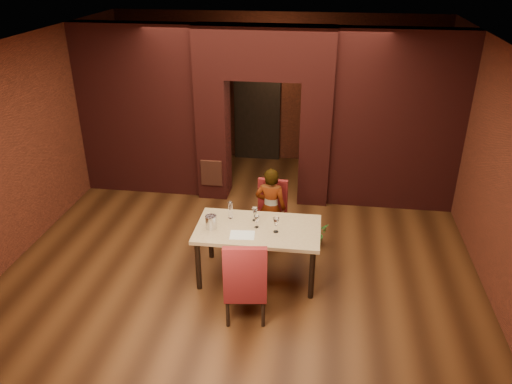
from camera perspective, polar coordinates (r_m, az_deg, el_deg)
floor at (r=8.04m, az=-1.04°, el=-6.71°), size 8.00×8.00×0.00m
ceiling at (r=6.85m, az=-1.26°, el=16.39°), size 7.00×8.00×0.04m
wall_back at (r=11.07m, az=2.29°, el=11.67°), size 7.00×0.04×3.20m
wall_front at (r=3.99m, az=-10.97°, el=-18.17°), size 7.00×0.04×3.20m
wall_left at (r=8.56m, az=-25.02°, el=4.82°), size 0.04×8.00×3.20m
wall_right at (r=7.59m, az=25.94°, el=2.08°), size 0.04×8.00×3.20m
pillar_left at (r=9.46m, az=-4.85°, el=6.21°), size 0.55×0.55×2.30m
pillar_right at (r=9.24m, az=6.77°, el=5.61°), size 0.55×0.55×2.30m
lintel at (r=8.88m, az=0.97°, el=15.69°), size 2.45×0.55×0.90m
wing_wall_left at (r=9.73m, az=-13.19°, el=8.97°), size 2.28×0.35×3.20m
wing_wall_right at (r=9.17m, az=15.84°, el=7.63°), size 2.28×0.35×3.20m
vent_panel at (r=9.42m, az=-5.11°, el=2.17°), size 0.40×0.03×0.50m
rear_door at (r=11.21m, az=0.15°, el=8.95°), size 0.90×0.08×2.10m
rear_door_frame at (r=11.17m, az=0.12°, el=8.89°), size 1.02×0.04×2.22m
dining_table at (r=7.24m, az=0.23°, el=-6.91°), size 1.76×1.00×0.82m
chair_far at (r=7.98m, az=1.61°, el=-2.59°), size 0.52×0.52×1.05m
chair_near at (r=6.43m, az=-1.20°, el=-9.76°), size 0.60×0.60×1.18m
person_seated at (r=7.85m, az=1.68°, el=-1.85°), size 0.52×0.37×1.35m
wine_glass_a at (r=7.16m, az=-0.14°, el=-2.55°), size 0.08×0.08×0.20m
wine_glass_b at (r=6.99m, az=0.06°, el=-3.39°), size 0.08×0.08×0.19m
wine_glass_c at (r=6.88m, az=2.31°, el=-3.79°), size 0.09×0.09×0.22m
tasting_sheet at (r=6.85m, az=-1.58°, el=-4.94°), size 0.36×0.28×0.00m
wine_bucket at (r=7.00m, az=-5.15°, el=-3.44°), size 0.16×0.16×0.19m
water_bottle at (r=7.22m, az=-2.95°, el=-2.04°), size 0.06×0.06×0.27m
potted_plant at (r=8.17m, az=6.94°, el=-4.78°), size 0.45×0.45×0.38m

